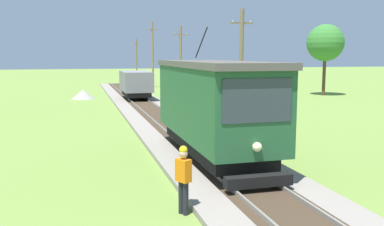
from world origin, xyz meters
name	(u,v)px	position (x,y,z in m)	size (l,w,h in m)	color
red_tram	(213,105)	(0.00, 16.54, 2.19)	(2.60, 8.54, 4.79)	#235633
freight_car	(136,84)	(0.00, 38.62, 1.56)	(2.40, 5.20, 2.31)	slate
utility_pole_mid	(241,66)	(4.36, 24.69, 3.44)	(1.40, 0.32, 6.68)	#7A664C
utility_pole_far	(181,62)	(4.36, 39.73, 3.45)	(1.40, 0.32, 6.72)	#7A664C
utility_pole_distant	(153,54)	(4.36, 54.92, 4.24)	(1.40, 0.44, 8.28)	#7A664C
utility_pole_horizon	(137,59)	(4.36, 70.51, 3.42)	(1.40, 0.49, 6.66)	#7A664C
gravel_pile	(83,94)	(-4.51, 41.76, 0.43)	(2.20, 2.20, 0.86)	#9E998E
track_worker	(183,177)	(-2.35, 11.74, 0.98)	(0.39, 0.45, 1.78)	black
second_worker	(268,134)	(2.24, 16.48, 0.98)	(0.45, 0.41, 1.78)	#38332D
tree_right_far	(325,43)	(19.10, 39.04, 5.25)	(3.69, 3.69, 7.12)	#4C3823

